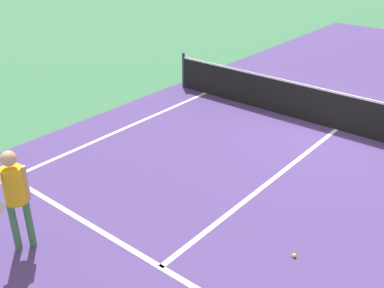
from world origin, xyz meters
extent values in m
plane|color=#38724C|center=(0.00, 0.00, 0.00)|extent=(60.00, 60.00, 0.00)
cube|color=#4C387A|center=(0.00, 0.00, 0.00)|extent=(10.62, 24.40, 0.00)
cube|color=white|center=(-4.11, -5.95, 0.00)|extent=(0.10, 11.89, 0.01)
cube|color=white|center=(0.00, -6.40, 0.00)|extent=(8.22, 0.10, 0.01)
cube|color=white|center=(0.00, -3.20, 0.00)|extent=(0.10, 6.40, 0.01)
cylinder|color=#33383D|center=(-4.97, 0.00, 0.54)|extent=(0.09, 0.09, 1.07)
cube|color=black|center=(0.00, 0.00, 0.46)|extent=(9.95, 0.02, 0.91)
cube|color=white|center=(0.00, 0.00, 0.94)|extent=(9.95, 0.03, 0.05)
cylinder|color=#3F7247|center=(-1.93, -7.31, 0.42)|extent=(0.11, 0.11, 0.85)
cylinder|color=#3F7247|center=(-2.04, -7.50, 0.42)|extent=(0.11, 0.11, 0.85)
cylinder|color=gold|center=(-1.99, -7.41, 1.14)|extent=(0.32, 0.32, 0.59)
sphere|color=tan|center=(-1.99, -7.41, 1.60)|extent=(0.23, 0.23, 0.23)
cylinder|color=tan|center=(-1.89, -7.26, 1.15)|extent=(0.08, 0.08, 0.58)
sphere|color=#CCE033|center=(1.44, -4.92, 0.03)|extent=(0.07, 0.07, 0.07)
camera|label=1|loc=(3.71, -10.17, 4.70)|focal=42.46mm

